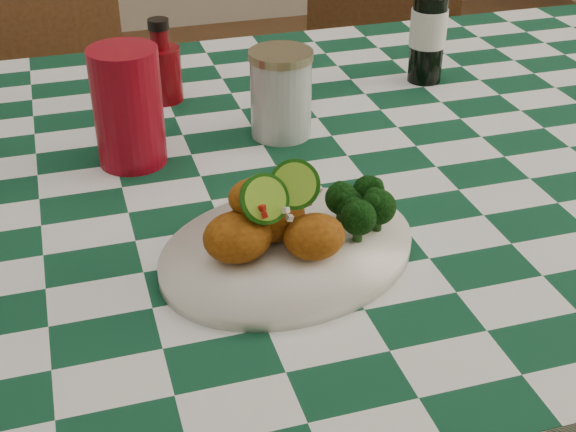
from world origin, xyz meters
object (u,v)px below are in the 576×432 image
object	(u,v)px
fried_chicken_pile	(282,211)
wooden_chair_left	(82,177)
beer_bottle	(429,18)
wooden_chair_right	(374,134)
dining_table	(278,383)
mason_jar	(281,94)
red_tumbler	(128,107)
ketchup_bottle	(161,61)
plate	(288,252)

from	to	relation	value
fried_chicken_pile	wooden_chair_left	world-z (taller)	fried_chicken_pile
wooden_chair_left	beer_bottle	bearing A→B (deg)	-59.10
wooden_chair_right	dining_table	bearing A→B (deg)	-96.94
mason_jar	beer_bottle	xyz separation A→B (m)	(0.28, 0.13, 0.04)
beer_bottle	mason_jar	bearing A→B (deg)	-155.75
wooden_chair_left	mason_jar	bearing A→B (deg)	-83.25
fried_chicken_pile	beer_bottle	world-z (taller)	beer_bottle
beer_bottle	wooden_chair_right	bearing A→B (deg)	74.31
beer_bottle	wooden_chair_left	xyz separation A→B (m)	(-0.57, 0.51, -0.47)
red_tumbler	fried_chicken_pile	bearing A→B (deg)	-65.96
ketchup_bottle	wooden_chair_left	size ratio (longest dim) A/B	0.15
fried_chicken_pile	beer_bottle	distance (m)	0.58
beer_bottle	fried_chicken_pile	bearing A→B (deg)	-130.69
fried_chicken_pile	wooden_chair_left	distance (m)	1.06
fried_chicken_pile	ketchup_bottle	distance (m)	0.48
plate	ketchup_bottle	xyz separation A→B (m)	(-0.06, 0.48, 0.06)
beer_bottle	wooden_chair_right	xyz separation A→B (m)	(0.15, 0.54, -0.47)
dining_table	plate	xyz separation A→B (m)	(-0.05, -0.21, 0.40)
plate	fried_chicken_pile	bearing A→B (deg)	180.00
ketchup_bottle	mason_jar	world-z (taller)	ketchup_bottle
red_tumbler	beer_bottle	bearing A→B (deg)	16.98
fried_chicken_pile	ketchup_bottle	bearing A→B (deg)	96.21
mason_jar	beer_bottle	distance (m)	0.32
wooden_chair_right	fried_chicken_pile	bearing A→B (deg)	-93.50
wooden_chair_right	plate	bearing A→B (deg)	-93.18
ketchup_bottle	mason_jar	distance (m)	0.22
dining_table	mason_jar	xyz separation A→B (m)	(0.03, 0.09, 0.46)
plate	wooden_chair_left	xyz separation A→B (m)	(-0.20, 0.95, -0.37)
fried_chicken_pile	wooden_chair_right	distance (m)	1.19
ketchup_bottle	dining_table	bearing A→B (deg)	-68.04
dining_table	fried_chicken_pile	world-z (taller)	fried_chicken_pile
plate	fried_chicken_pile	xyz separation A→B (m)	(-0.01, 0.00, 0.05)
beer_bottle	plate	bearing A→B (deg)	-130.15
plate	mason_jar	world-z (taller)	mason_jar
plate	beer_bottle	distance (m)	0.58
beer_bottle	wooden_chair_right	size ratio (longest dim) A/B	0.25
red_tumbler	beer_bottle	world-z (taller)	beer_bottle
fried_chicken_pile	mason_jar	xyz separation A→B (m)	(0.09, 0.31, -0.00)
mason_jar	dining_table	bearing A→B (deg)	-110.53
dining_table	wooden_chair_right	xyz separation A→B (m)	(0.47, 0.76, 0.02)
red_tumbler	wooden_chair_right	bearing A→B (deg)	46.74
fried_chicken_pile	mason_jar	size ratio (longest dim) A/B	1.12
red_tumbler	ketchup_bottle	world-z (taller)	red_tumbler
plate	red_tumbler	size ratio (longest dim) A/B	1.88
red_tumbler	ketchup_bottle	distance (m)	0.21
ketchup_bottle	beer_bottle	xyz separation A→B (m)	(0.43, -0.04, 0.04)
beer_bottle	wooden_chair_left	size ratio (longest dim) A/B	0.25
plate	beer_bottle	world-z (taller)	beer_bottle
mason_jar	red_tumbler	bearing A→B (deg)	-173.53
fried_chicken_pile	ketchup_bottle	size ratio (longest dim) A/B	1.07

